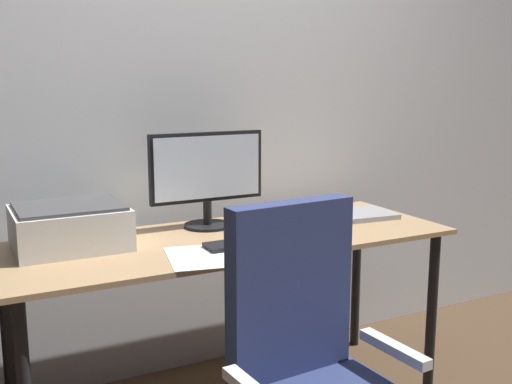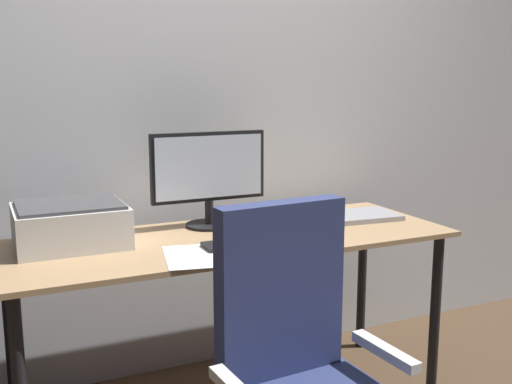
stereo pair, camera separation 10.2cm
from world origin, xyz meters
The scene contains 9 objects.
back_wall centered at (0.00, 0.50, 1.30)m, with size 6.40×0.10×2.60m, color silver.
desk centered at (0.00, 0.00, 0.66)m, with size 1.77×0.66×0.74m.
monitor centered at (-0.02, 0.19, 0.97)m, with size 0.50×0.20×0.40m.
keyboard centered at (-0.02, -0.15, 0.75)m, with size 0.29×0.11×0.02m, color black.
mouse centered at (0.22, -0.17, 0.76)m, with size 0.06×0.10×0.03m, color black.
coffee_mug centered at (0.10, 0.04, 0.79)m, with size 0.09×0.07×0.10m.
laptop centered at (0.65, 0.05, 0.75)m, with size 0.32×0.23×0.02m, color #99999E.
printer centered at (-0.59, 0.13, 0.82)m, with size 0.40×0.34×0.16m.
paper_sheet centered at (-0.22, -0.21, 0.74)m, with size 0.21×0.30×0.00m, color white.
Camera 2 is at (-0.89, -2.16, 1.36)m, focal length 42.65 mm.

